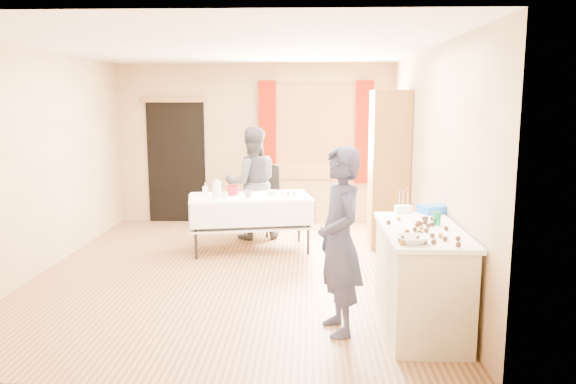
{
  "coord_description": "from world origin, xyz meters",
  "views": [
    {
      "loc": [
        0.89,
        -6.44,
        2.03
      ],
      "look_at": [
        0.65,
        0.0,
        0.96
      ],
      "focal_mm": 35.0,
      "sensor_mm": 36.0,
      "label": 1
    }
  ],
  "objects_px": {
    "chair": "(262,214)",
    "girl": "(340,241)",
    "counter": "(420,278)",
    "party_table": "(250,218)",
    "woman": "(252,183)",
    "cabinet": "(389,170)"
  },
  "relations": [
    {
      "from": "chair",
      "to": "girl",
      "type": "distance_m",
      "value": 3.78
    },
    {
      "from": "counter",
      "to": "party_table",
      "type": "distance_m",
      "value": 3.12
    },
    {
      "from": "woman",
      "to": "chair",
      "type": "bearing_deg",
      "value": -128.14
    },
    {
      "from": "cabinet",
      "to": "woman",
      "type": "distance_m",
      "value": 1.97
    },
    {
      "from": "party_table",
      "to": "chair",
      "type": "relative_size",
      "value": 1.68
    },
    {
      "from": "cabinet",
      "to": "counter",
      "type": "relative_size",
      "value": 1.49
    },
    {
      "from": "counter",
      "to": "party_table",
      "type": "relative_size",
      "value": 0.82
    },
    {
      "from": "chair",
      "to": "girl",
      "type": "height_order",
      "value": "girl"
    },
    {
      "from": "party_table",
      "to": "chair",
      "type": "distance_m",
      "value": 0.95
    },
    {
      "from": "party_table",
      "to": "woman",
      "type": "distance_m",
      "value": 0.76
    },
    {
      "from": "counter",
      "to": "chair",
      "type": "height_order",
      "value": "chair"
    },
    {
      "from": "party_table",
      "to": "cabinet",
      "type": "bearing_deg",
      "value": -2.81
    },
    {
      "from": "counter",
      "to": "chair",
      "type": "relative_size",
      "value": 1.38
    },
    {
      "from": "party_table",
      "to": "girl",
      "type": "relative_size",
      "value": 1.07
    },
    {
      "from": "girl",
      "to": "counter",
      "type": "bearing_deg",
      "value": 84.71
    },
    {
      "from": "girl",
      "to": "chair",
      "type": "bearing_deg",
      "value": 179.56
    },
    {
      "from": "chair",
      "to": "girl",
      "type": "relative_size",
      "value": 0.64
    },
    {
      "from": "counter",
      "to": "girl",
      "type": "bearing_deg",
      "value": -169.81
    },
    {
      "from": "girl",
      "to": "woman",
      "type": "relative_size",
      "value": 1.0
    },
    {
      "from": "cabinet",
      "to": "party_table",
      "type": "xyz_separation_m",
      "value": [
        -1.89,
        -0.29,
        -0.63
      ]
    },
    {
      "from": "counter",
      "to": "party_table",
      "type": "height_order",
      "value": "counter"
    },
    {
      "from": "chair",
      "to": "party_table",
      "type": "bearing_deg",
      "value": -73.13
    }
  ]
}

